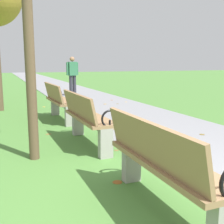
{
  "coord_description": "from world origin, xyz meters",
  "views": [
    {
      "loc": [
        -1.86,
        -2.07,
        1.4
      ],
      "look_at": [
        -0.05,
        2.41,
        0.55
      ],
      "focal_mm": 45.31,
      "sensor_mm": 36.0,
      "label": 1
    }
  ],
  "objects_px": {
    "pedestrian_walking": "(72,74)",
    "park_bench_3": "(59,101)",
    "park_bench_1": "(161,163)",
    "park_bench_2": "(87,117)"
  },
  "relations": [
    {
      "from": "park_bench_1",
      "to": "park_bench_3",
      "type": "distance_m",
      "value": 4.65
    },
    {
      "from": "park_bench_3",
      "to": "pedestrian_walking",
      "type": "distance_m",
      "value": 5.03
    },
    {
      "from": "park_bench_2",
      "to": "park_bench_1",
      "type": "bearing_deg",
      "value": -90.0
    },
    {
      "from": "pedestrian_walking",
      "to": "park_bench_1",
      "type": "bearing_deg",
      "value": -99.27
    },
    {
      "from": "park_bench_1",
      "to": "pedestrian_walking",
      "type": "height_order",
      "value": "pedestrian_walking"
    },
    {
      "from": "park_bench_3",
      "to": "park_bench_2",
      "type": "bearing_deg",
      "value": -90.0
    },
    {
      "from": "pedestrian_walking",
      "to": "park_bench_3",
      "type": "bearing_deg",
      "value": -107.86
    },
    {
      "from": "park_bench_1",
      "to": "park_bench_2",
      "type": "height_order",
      "value": "same"
    },
    {
      "from": "park_bench_1",
      "to": "pedestrian_walking",
      "type": "distance_m",
      "value": 9.56
    },
    {
      "from": "park_bench_1",
      "to": "pedestrian_walking",
      "type": "bearing_deg",
      "value": 80.73
    }
  ]
}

